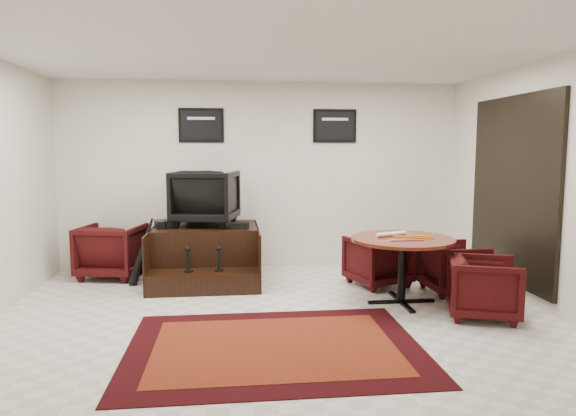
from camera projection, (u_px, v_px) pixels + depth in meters
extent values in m
plane|color=beige|center=(278.00, 320.00, 5.44)|extent=(6.00, 6.00, 0.00)
cube|color=silver|center=(262.00, 176.00, 7.75)|extent=(6.00, 0.02, 2.80)
cube|color=silver|center=(318.00, 223.00, 2.81)|extent=(6.00, 0.02, 2.80)
cube|color=silver|center=(550.00, 186.00, 5.61)|extent=(0.02, 5.00, 2.80)
cube|color=white|center=(277.00, 49.00, 5.12)|extent=(6.00, 5.00, 0.02)
cube|color=black|center=(512.00, 190.00, 6.31)|extent=(0.05, 1.90, 2.30)
cube|color=black|center=(512.00, 190.00, 6.31)|extent=(0.02, 1.72, 2.12)
cube|color=black|center=(512.00, 190.00, 6.31)|extent=(0.03, 0.05, 2.12)
cube|color=black|center=(201.00, 125.00, 7.55)|extent=(0.66, 0.03, 0.50)
cube|color=black|center=(201.00, 125.00, 7.53)|extent=(0.58, 0.01, 0.42)
cube|color=silver|center=(201.00, 118.00, 7.51)|extent=(0.40, 0.00, 0.04)
cube|color=black|center=(335.00, 126.00, 7.76)|extent=(0.66, 0.03, 0.50)
cube|color=black|center=(335.00, 126.00, 7.75)|extent=(0.58, 0.01, 0.42)
cube|color=silver|center=(335.00, 119.00, 7.73)|extent=(0.40, 0.00, 0.04)
cube|color=black|center=(275.00, 347.00, 4.69)|extent=(2.67, 2.00, 0.01)
cube|color=#5F1C0D|center=(275.00, 346.00, 4.69)|extent=(2.19, 1.53, 0.01)
cube|color=black|center=(206.00, 252.00, 7.19)|extent=(1.43, 1.06, 0.74)
cube|color=black|center=(204.00, 282.00, 6.49)|extent=(1.43, 0.42, 0.26)
cube|color=black|center=(153.00, 256.00, 6.91)|extent=(0.02, 1.48, 0.74)
cube|color=black|center=(258.00, 254.00, 7.06)|extent=(0.02, 1.48, 0.74)
cylinder|color=black|center=(188.00, 271.00, 6.45)|extent=(0.11, 0.11, 0.02)
cylinder|color=black|center=(188.00, 261.00, 6.44)|extent=(0.04, 0.04, 0.24)
sphere|color=black|center=(188.00, 249.00, 6.42)|extent=(0.07, 0.07, 0.07)
cylinder|color=black|center=(219.00, 270.00, 6.50)|extent=(0.11, 0.11, 0.02)
cylinder|color=black|center=(219.00, 260.00, 6.48)|extent=(0.04, 0.04, 0.24)
sphere|color=black|center=(219.00, 248.00, 6.46)|extent=(0.07, 0.07, 0.07)
imported|color=black|center=(206.00, 195.00, 7.15)|extent=(0.98, 0.94, 0.86)
cube|color=black|center=(160.00, 224.00, 6.92)|extent=(0.18, 0.29, 0.10)
cube|color=black|center=(168.00, 224.00, 6.97)|extent=(0.18, 0.29, 0.10)
cube|color=black|center=(239.00, 226.00, 6.87)|extent=(0.27, 0.21, 0.08)
imported|color=black|center=(112.00, 248.00, 7.23)|extent=(0.94, 0.90, 0.83)
cylinder|color=#4E160B|center=(403.00, 239.00, 5.96)|extent=(1.19, 1.19, 0.04)
cylinder|color=black|center=(402.00, 270.00, 6.00)|extent=(0.10, 0.10, 0.70)
cube|color=black|center=(401.00, 301.00, 6.04)|extent=(0.80, 0.06, 0.03)
cube|color=black|center=(401.00, 301.00, 6.04)|extent=(0.06, 0.80, 0.03)
imported|color=black|center=(378.00, 258.00, 6.81)|extent=(0.89, 0.86, 0.73)
imported|color=black|center=(454.00, 265.00, 6.45)|extent=(0.69, 0.73, 0.70)
imported|color=black|center=(484.00, 285.00, 5.49)|extent=(0.85, 0.88, 0.72)
cylinder|color=white|center=(391.00, 234.00, 6.07)|extent=(0.41, 0.20, 0.05)
cylinder|color=orange|center=(415.00, 238.00, 5.94)|extent=(0.43, 0.17, 0.01)
cylinder|color=orange|center=(412.00, 236.00, 6.04)|extent=(0.44, 0.11, 0.01)
cylinder|color=#4C1933|center=(394.00, 241.00, 5.74)|extent=(0.10, 0.02, 0.01)
cylinder|color=#4C1933|center=(399.00, 241.00, 5.74)|extent=(0.10, 0.02, 0.01)
cylinder|color=#4C1933|center=(405.00, 241.00, 5.75)|extent=(0.10, 0.02, 0.01)
cylinder|color=#4C1933|center=(410.00, 240.00, 5.76)|extent=(0.10, 0.02, 0.01)
cylinder|color=#4C1933|center=(415.00, 240.00, 5.76)|extent=(0.10, 0.02, 0.01)
cylinder|color=#4C1933|center=(420.00, 240.00, 5.77)|extent=(0.10, 0.02, 0.01)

